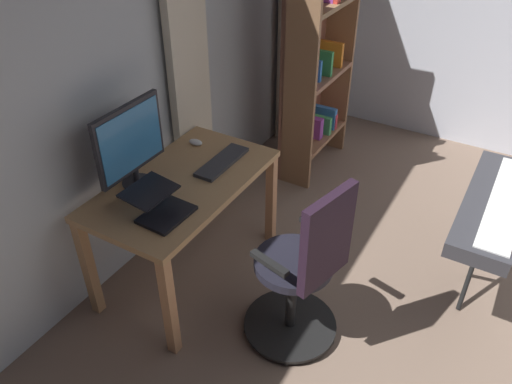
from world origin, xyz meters
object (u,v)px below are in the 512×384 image
office_chair (303,274)px  piano_keyboard (493,207)px  computer_keyboard (222,162)px  desk (184,195)px  computer_monitor (130,142)px  bookshelf (313,71)px  computer_mouse (196,142)px  laptop (160,206)px

office_chair → piano_keyboard: size_ratio=1.02×
office_chair → computer_keyboard: (-0.41, -0.78, 0.25)m
desk → piano_keyboard: piano_keyboard is taller
computer_monitor → computer_keyboard: (-0.44, 0.32, -0.27)m
computer_monitor → bookshelf: (-1.85, 0.29, -0.15)m
piano_keyboard → computer_mouse: bearing=-79.3°
desk → computer_keyboard: (-0.29, 0.10, 0.12)m
computer_keyboard → laptop: laptop is taller
laptop → desk: bearing=-161.7°
computer_monitor → laptop: size_ratio=1.56×
desk → computer_mouse: (-0.40, -0.19, 0.13)m
computer_monitor → computer_keyboard: bearing=143.9°
office_chair → laptop: office_chair is taller
piano_keyboard → office_chair: bearing=-42.3°
bookshelf → laptop: bearing=0.8°
office_chair → computer_keyboard: office_chair is taller
laptop → bookshelf: bearing=-177.4°
laptop → computer_mouse: (-0.72, -0.28, -0.04)m
computer_keyboard → piano_keyboard: computer_keyboard is taller
computer_mouse → piano_keyboard: size_ratio=0.09×
computer_monitor → computer_keyboard: 0.61m
desk → computer_mouse: bearing=-154.6°
computer_keyboard → piano_keyboard: 1.64m
computer_monitor → piano_keyboard: 2.12m
office_chair → computer_monitor: 1.22m
office_chair → bookshelf: bookshelf is taller
computer_keyboard → bookshelf: bearing=-178.8°
laptop → computer_mouse: laptop is taller
bookshelf → computer_keyboard: bearing=1.2°
computer_monitor → desk: bearing=124.4°
computer_mouse → piano_keyboard: 1.89m
bookshelf → piano_keyboard: (0.95, 1.60, -0.18)m
laptop → computer_mouse: bearing=-156.6°
desk → computer_keyboard: computer_keyboard is taller
computer_monitor → piano_keyboard: size_ratio=0.48×
computer_keyboard → piano_keyboard: size_ratio=0.41×
bookshelf → desk: bearing=-2.3°
office_chair → computer_keyboard: bearing=76.3°
computer_mouse → desk: bearing=25.4°
laptop → computer_monitor: bearing=-115.6°
office_chair → laptop: bearing=118.0°
office_chair → desk: bearing=96.0°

